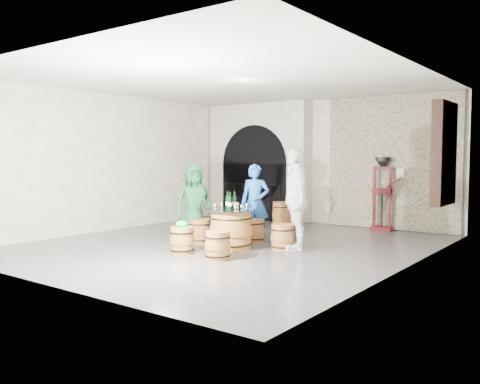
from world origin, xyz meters
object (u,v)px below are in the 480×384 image
Objects in this scene: barrel_table at (231,229)px; wine_bottle_center at (230,203)px; person_green at (194,203)px; wine_bottle_left at (228,202)px; corking_press at (382,188)px; barrel_stool_far at (254,230)px; barrel_stool_right at (282,237)px; person_blue at (255,203)px; barrel_stool_left at (200,231)px; wine_bottle_right at (235,202)px; person_white at (296,199)px; side_barrel at (282,215)px; barrel_stool_near_left at (182,240)px; barrel_stool_near_right at (218,245)px.

wine_bottle_center is at bearing -64.75° from barrel_table.
person_green reaches higher than wine_bottle_left.
barrel_stool_far is at bearing -124.99° from corking_press.
person_green reaches higher than barrel_stool_right.
corking_press is at bearing 71.70° from barrel_table.
person_green is 1.24m from person_blue.
barrel_table is at bearing -17.78° from wine_bottle_left.
wine_bottle_right is at bearing -5.76° from barrel_stool_left.
person_white reaches higher than barrel_stool_far.
wine_bottle_left is at bearing 162.22° from barrel_table.
barrel_table is 0.52× the size of person_white.
barrel_table is 0.52m from wine_bottle_left.
barrel_table is 2.03× the size of barrel_stool_far.
corking_press is at bearing 25.37° from side_barrel.
barrel_stool_left is 1.00× the size of barrel_stool_near_left.
barrel_stool_near_right is 1.23m from wine_bottle_right.
barrel_stool_left is at bearing 168.46° from barrel_table.
barrel_stool_left is 1.11m from barrel_stool_far.
barrel_stool_near_right is at bearing -61.19° from wine_bottle_left.
side_barrel is at bearing 107.25° from barrel_stool_far.
person_white is 3.09m from side_barrel.
wine_bottle_right is at bearing -110.40° from person_blue.
person_green is 0.83× the size of person_white.
person_blue reaches higher than barrel_table.
wine_bottle_center is 0.19× the size of corking_press.
person_green is at bearing -132.18° from corking_press.
barrel_table is 2.03× the size of barrel_stool_near_right.
wine_bottle_center is (0.99, -0.28, 0.65)m from barrel_stool_left.
side_barrel is (-0.84, 3.15, -0.57)m from wine_bottle_center.
person_green is at bearing 168.46° from barrel_stool_left.
barrel_stool_left is 1.08m from wine_bottle_left.
wine_bottle_left is (0.84, -0.16, 0.65)m from barrel_stool_left.
person_blue is at bearing -147.96° from person_white.
corking_press is at bearing -3.80° from person_green.
wine_bottle_left is 0.14m from wine_bottle_right.
barrel_stool_left is (-0.95, 0.19, -0.14)m from barrel_table.
wine_bottle_center reaches higher than side_barrel.
side_barrel is (-0.80, 3.07, -0.06)m from barrel_table.
person_white is (2.14, 0.42, 0.16)m from person_green.
side_barrel is 2.48m from corking_press.
person_blue is at bearing 92.54° from wine_bottle_left.
person_white is (1.96, 0.46, 0.71)m from barrel_stool_left.
person_green is at bearing -119.93° from person_white.
barrel_stool_right is 1.48× the size of wine_bottle_center.
barrel_stool_near_right is 0.85m from barrel_stool_near_left.
barrel_stool_near_left is 1.48× the size of wine_bottle_left.
barrel_stool_far is 0.30× the size of person_green.
barrel_table is 0.62× the size of person_blue.
wine_bottle_left is at bearing -72.03° from person_green.
barrel_stool_left and barrel_stool_near_left have the same top height.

